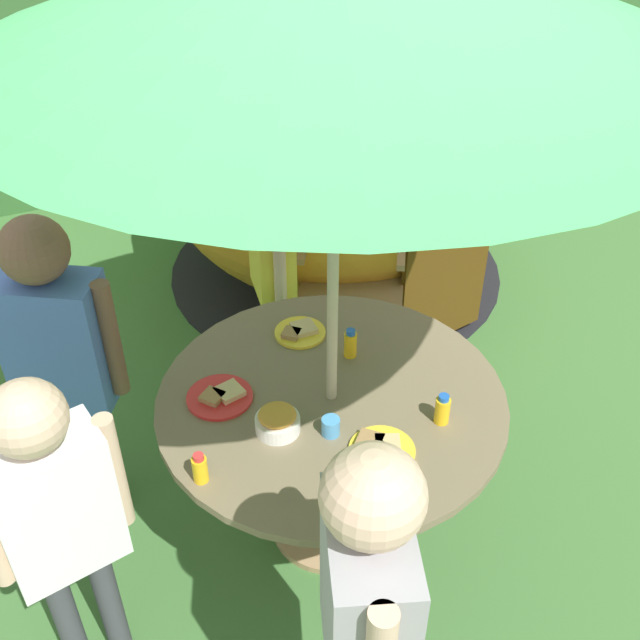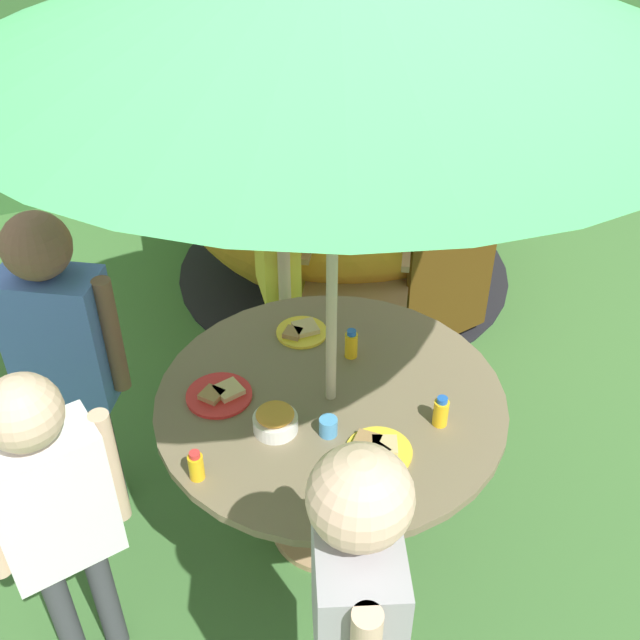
% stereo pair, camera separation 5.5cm
% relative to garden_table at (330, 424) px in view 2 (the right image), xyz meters
% --- Properties ---
extents(ground_plane, '(10.00, 10.00, 0.02)m').
position_rel_garden_table_xyz_m(ground_plane, '(0.00, 0.00, -0.58)').
color(ground_plane, '#3D6B33').
extents(hedge_backdrop, '(9.00, 0.70, 2.08)m').
position_rel_garden_table_xyz_m(hedge_backdrop, '(0.00, 3.54, 0.47)').
color(hedge_backdrop, '#33602D').
rests_on(hedge_backdrop, ground_plane).
extents(garden_table, '(1.22, 1.22, 0.71)m').
position_rel_garden_table_xyz_m(garden_table, '(0.00, 0.00, 0.00)').
color(garden_table, tan).
rests_on(garden_table, ground_plane).
extents(wooden_chair, '(0.65, 0.65, 0.99)m').
position_rel_garden_table_xyz_m(wooden_chair, '(0.60, 1.02, -0.01)').
color(wooden_chair, '#93704C').
rests_on(wooden_chair, ground_plane).
extents(dome_tent, '(2.26, 2.26, 1.48)m').
position_rel_garden_table_xyz_m(dome_tent, '(0.83, 1.70, 0.16)').
color(dome_tent, orange).
rests_on(dome_tent, ground_plane).
extents(child_in_yellow_shirt, '(0.20, 0.38, 1.12)m').
position_rel_garden_table_xyz_m(child_in_yellow_shirt, '(0.16, 0.95, 0.14)').
color(child_in_yellow_shirt, navy).
rests_on(child_in_yellow_shirt, ground_plane).
extents(child_in_blue_shirt, '(0.40, 0.35, 1.35)m').
position_rel_garden_table_xyz_m(child_in_blue_shirt, '(-0.82, 0.50, 0.29)').
color(child_in_blue_shirt, '#3F3F47').
rests_on(child_in_blue_shirt, ground_plane).
extents(child_in_white_shirt, '(0.42, 0.23, 1.25)m').
position_rel_garden_table_xyz_m(child_in_white_shirt, '(-0.95, -0.18, 0.23)').
color(child_in_white_shirt, '#3F3F47').
rests_on(child_in_white_shirt, ground_plane).
extents(child_in_grey_shirt, '(0.31, 0.44, 1.37)m').
position_rel_garden_table_xyz_m(child_in_grey_shirt, '(-0.31, -0.85, 0.31)').
color(child_in_grey_shirt, navy).
rests_on(child_in_grey_shirt, ground_plane).
extents(snack_bowl, '(0.15, 0.15, 0.09)m').
position_rel_garden_table_xyz_m(snack_bowl, '(-0.23, -0.07, 0.18)').
color(snack_bowl, white).
rests_on(snack_bowl, garden_table).
extents(plate_near_right, '(0.20, 0.20, 0.03)m').
position_rel_garden_table_xyz_m(plate_near_right, '(0.04, 0.37, 0.15)').
color(plate_near_right, yellow).
rests_on(plate_near_right, garden_table).
extents(plate_near_left, '(0.21, 0.21, 0.03)m').
position_rel_garden_table_xyz_m(plate_near_left, '(0.03, -0.30, 0.15)').
color(plate_near_left, yellow).
rests_on(plate_near_left, garden_table).
extents(plate_mid_right, '(0.23, 0.23, 0.03)m').
position_rel_garden_table_xyz_m(plate_mid_right, '(-0.35, 0.15, 0.15)').
color(plate_mid_right, red).
rests_on(plate_mid_right, garden_table).
extents(juice_bottle_far_left, '(0.05, 0.05, 0.11)m').
position_rel_garden_table_xyz_m(juice_bottle_far_left, '(0.28, -0.26, 0.19)').
color(juice_bottle_far_left, yellow).
rests_on(juice_bottle_far_left, garden_table).
extents(juice_bottle_far_right, '(0.05, 0.05, 0.12)m').
position_rel_garden_table_xyz_m(juice_bottle_far_right, '(0.16, 0.17, 0.19)').
color(juice_bottle_far_right, yellow).
rests_on(juice_bottle_far_right, garden_table).
extents(juice_bottle_center_front, '(0.05, 0.05, 0.11)m').
position_rel_garden_table_xyz_m(juice_bottle_center_front, '(-0.52, -0.17, 0.19)').
color(juice_bottle_center_front, yellow).
rests_on(juice_bottle_center_front, garden_table).
extents(juice_bottle_center_back, '(0.05, 0.05, 0.12)m').
position_rel_garden_table_xyz_m(juice_bottle_center_back, '(-0.12, -0.47, 0.19)').
color(juice_bottle_center_back, yellow).
rests_on(juice_bottle_center_back, garden_table).
extents(cup_near, '(0.06, 0.06, 0.06)m').
position_rel_garden_table_xyz_m(cup_near, '(-0.08, -0.16, 0.17)').
color(cup_near, '#4C99D8').
rests_on(cup_near, garden_table).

